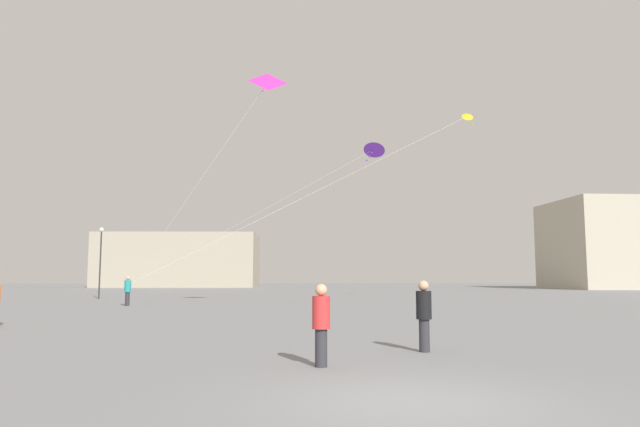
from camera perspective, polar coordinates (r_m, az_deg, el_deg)
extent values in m
plane|color=slate|center=(8.88, 9.20, -17.99)|extent=(300.00, 300.00, 0.00)
cylinder|color=#2D2D33|center=(14.50, 10.28, -11.79)|extent=(0.26, 0.26, 0.78)
cylinder|color=black|center=(14.45, 10.22, -8.90)|extent=(0.37, 0.37, 0.68)
sphere|color=tan|center=(14.43, 10.19, -7.04)|extent=(0.26, 0.26, 0.26)
cylinder|color=#2D2D33|center=(11.97, 0.11, -13.15)|extent=(0.25, 0.25, 0.76)
cylinder|color=red|center=(11.91, 0.11, -9.76)|extent=(0.36, 0.36, 0.66)
sphere|color=tan|center=(11.89, 0.11, -7.57)|extent=(0.25, 0.25, 0.25)
cylinder|color=#2D2D33|center=(38.07, -18.52, -8.02)|extent=(0.28, 0.28, 0.85)
cylinder|color=teal|center=(38.05, -18.48, -6.83)|extent=(0.41, 0.41, 0.74)
sphere|color=tan|center=(38.04, -18.45, -6.07)|extent=(0.28, 0.28, 0.28)
pyramid|color=#D12899|center=(35.10, -5.16, 12.86)|extent=(1.80, 0.90, 0.98)
sphere|color=#D12899|center=(34.97, -5.35, 12.55)|extent=(0.10, 0.10, 0.10)
sphere|color=#D12899|center=(34.81, -5.53, 12.27)|extent=(0.10, 0.10, 0.10)
sphere|color=#D12899|center=(34.66, -5.71, 11.99)|extent=(0.10, 0.10, 0.10)
cylinder|color=silver|center=(35.81, -12.15, 2.68)|extent=(8.67, 3.69, 11.98)
cone|color=yellow|center=(47.85, 14.37, 9.30)|extent=(0.94, 0.72, 0.76)
sphere|color=yellow|center=(47.87, 14.52, 9.04)|extent=(0.10, 0.10, 0.10)
sphere|color=yellow|center=(47.89, 14.67, 8.77)|extent=(0.10, 0.10, 0.10)
sphere|color=yellow|center=(47.91, 14.82, 8.51)|extent=(0.10, 0.10, 0.10)
cylinder|color=silver|center=(40.83, -0.18, 2.31)|extent=(24.25, 6.86, 13.19)
cone|color=purple|center=(31.73, 5.40, 6.36)|extent=(1.46, 1.40, 0.76)
sphere|color=purple|center=(31.66, 5.15, 6.00)|extent=(0.10, 0.10, 0.10)
sphere|color=purple|center=(31.58, 4.91, 5.64)|extent=(0.10, 0.10, 0.10)
sphere|color=purple|center=(31.51, 4.66, 5.27)|extent=(0.10, 0.10, 0.10)
cylinder|color=silver|center=(33.92, -7.63, -0.78)|extent=(14.55, 6.33, 7.44)
cube|color=#A39984|center=(101.17, -13.76, -4.54)|extent=(26.96, 13.27, 8.99)
cylinder|color=#2D2D30|center=(50.56, -20.92, -4.78)|extent=(0.12, 0.12, 5.49)
sphere|color=#EAE5C6|center=(50.69, -20.79, -1.51)|extent=(0.36, 0.36, 0.36)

